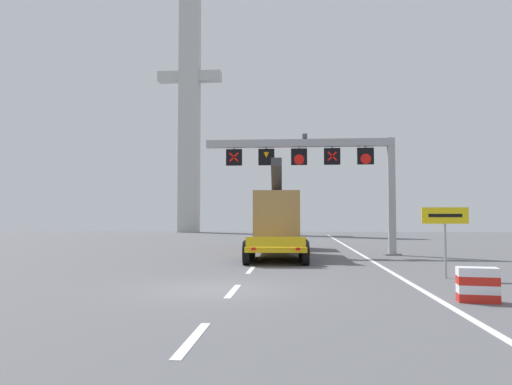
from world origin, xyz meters
name	(u,v)px	position (x,y,z in m)	size (l,w,h in m)	color
ground	(217,289)	(0.00, 0.00, 0.00)	(112.00, 112.00, 0.00)	#5B5B60
lane_markings	(273,243)	(0.54, 25.04, 0.01)	(0.20, 64.68, 0.01)	silver
edge_line_right	(366,257)	(6.20, 12.00, 0.01)	(0.20, 63.00, 0.01)	silver
overhead_lane_gantry	(322,161)	(3.98, 13.75, 5.49)	(11.30, 0.90, 7.09)	#9EA0A5
heavy_haul_truck_yellow	(277,220)	(1.29, 14.85, 1.99)	(3.36, 14.12, 5.30)	yellow
exit_sign_yellow	(445,224)	(7.80, 3.27, 1.97)	(1.65, 0.15, 2.56)	#9EA0A5
crash_barrier_striped	(478,285)	(7.13, -1.64, 0.45)	(1.06, 0.64, 0.90)	red
bridge_pylon_distant	(190,104)	(-12.54, 52.01, 18.16)	(9.00, 2.00, 35.54)	#B7B7B2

